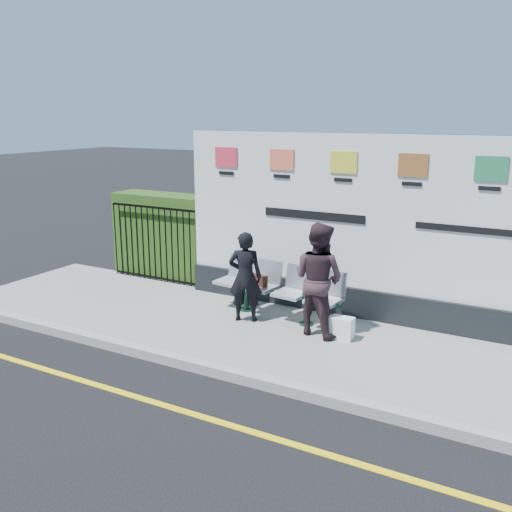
{
  "coord_description": "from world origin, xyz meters",
  "views": [
    {
      "loc": [
        2.61,
        -4.92,
        3.44
      ],
      "look_at": [
        -1.59,
        2.68,
        1.25
      ],
      "focal_mm": 40.0,
      "sensor_mm": 36.0,
      "label": 1
    }
  ],
  "objects_px": {
    "woman_left": "(245,277)",
    "billboard": "(409,245)",
    "bench": "(275,303)",
    "woman_right": "(318,279)"
  },
  "relations": [
    {
      "from": "billboard",
      "to": "bench",
      "type": "relative_size",
      "value": 3.49
    },
    {
      "from": "woman_left",
      "to": "billboard",
      "type": "bearing_deg",
      "value": -176.9
    },
    {
      "from": "bench",
      "to": "woman_right",
      "type": "distance_m",
      "value": 1.13
    },
    {
      "from": "woman_right",
      "to": "bench",
      "type": "bearing_deg",
      "value": -6.84
    },
    {
      "from": "billboard",
      "to": "woman_left",
      "type": "xyz_separation_m",
      "value": [
        -2.32,
        -1.11,
        -0.56
      ]
    },
    {
      "from": "billboard",
      "to": "woman_left",
      "type": "relative_size",
      "value": 5.38
    },
    {
      "from": "billboard",
      "to": "woman_left",
      "type": "bearing_deg",
      "value": -154.42
    },
    {
      "from": "woman_left",
      "to": "woman_right",
      "type": "height_order",
      "value": "woman_right"
    },
    {
      "from": "billboard",
      "to": "woman_left",
      "type": "distance_m",
      "value": 2.64
    },
    {
      "from": "bench",
      "to": "woman_left",
      "type": "distance_m",
      "value": 0.72
    }
  ]
}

